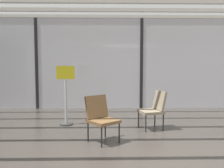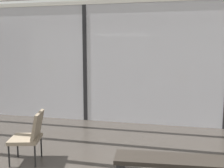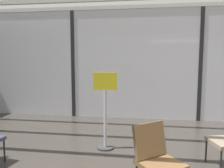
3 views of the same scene
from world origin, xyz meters
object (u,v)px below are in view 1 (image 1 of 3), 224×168
(parked_airplane, at_px, (149,57))
(lounge_chair_4, at_px, (101,116))
(lounge_chair_3, at_px, (154,107))
(info_sign, at_px, (66,97))

(parked_airplane, xyz_separation_m, lounge_chair_4, (-2.59, -9.53, -1.45))
(parked_airplane, height_order, lounge_chair_3, parked_airplane)
(parked_airplane, bearing_deg, lounge_chair_3, -99.11)
(lounge_chair_3, bearing_deg, parked_airplane, 156.28)
(parked_airplane, bearing_deg, info_sign, -112.89)
(parked_airplane, distance_m, info_sign, 9.02)
(lounge_chair_3, relative_size, lounge_chair_4, 1.00)
(info_sign, bearing_deg, lounge_chair_3, -11.79)
(lounge_chair_3, xyz_separation_m, lounge_chair_4, (-1.20, -0.87, 0.00))
(lounge_chair_3, bearing_deg, lounge_chair_4, -68.74)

